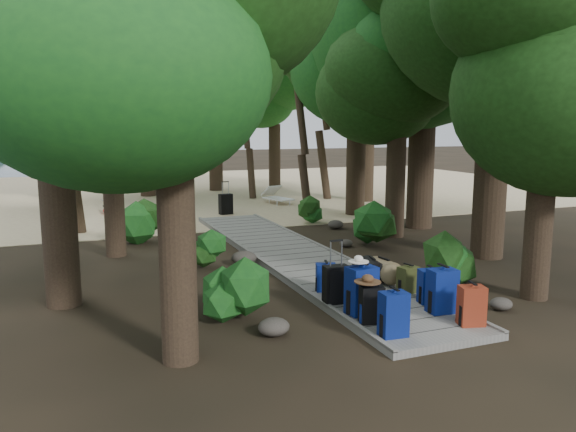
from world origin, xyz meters
name	(u,v)px	position (x,y,z in m)	size (l,w,h in m)	color
ground	(311,268)	(0.00, 0.00, 0.00)	(120.00, 120.00, 0.00)	#2E2317
sand_beach	(178,191)	(0.00, 16.00, 0.01)	(40.00, 22.00, 0.02)	beige
boardwalk	(295,256)	(0.00, 1.00, 0.06)	(2.00, 12.00, 0.12)	gray
backpack_left_a	(394,312)	(-0.67, -4.47, 0.49)	(0.39, 0.27, 0.73)	navy
backpack_left_b	(372,302)	(-0.69, -3.86, 0.45)	(0.36, 0.25, 0.66)	black
backpack_left_c	(361,288)	(-0.63, -3.42, 0.56)	(0.47, 0.34, 0.87)	navy
backpack_left_d	(326,276)	(-0.60, -2.03, 0.40)	(0.37, 0.27, 0.56)	navy
backpack_right_a	(472,304)	(0.69, -4.51, 0.46)	(0.38, 0.27, 0.68)	maroon
backpack_right_b	(442,288)	(0.64, -3.85, 0.52)	(0.45, 0.31, 0.81)	navy
backpack_right_c	(430,284)	(0.76, -3.36, 0.45)	(0.38, 0.27, 0.66)	navy
backpack_right_d	(408,278)	(0.75, -2.70, 0.39)	(0.35, 0.25, 0.54)	#39401D
duffel_right_khaki	(383,270)	(0.73, -1.86, 0.34)	(0.44, 0.66, 0.44)	brown
duffel_right_black	(372,269)	(0.60, -1.65, 0.33)	(0.41, 0.66, 0.41)	black
suitcase_on_boardwalk	(336,284)	(-0.77, -2.77, 0.45)	(0.43, 0.24, 0.67)	black
lone_suitcase_on_sand	(226,204)	(0.24, 8.12, 0.38)	(0.46, 0.26, 0.73)	black
hat_brown	(368,278)	(-0.75, -3.83, 0.84)	(0.42, 0.42, 0.13)	#51351E
hat_white	(359,258)	(-0.68, -3.40, 1.05)	(0.33, 0.33, 0.11)	silver
kayak	(109,207)	(-3.61, 10.23, 0.18)	(0.71, 3.24, 0.32)	red
sun_lounger	(278,195)	(2.97, 10.01, 0.36)	(0.67, 2.09, 0.67)	silver
tree_right_a	(547,106)	(2.95, -3.53, 3.50)	(4.20, 4.20, 7.00)	black
tree_right_b	(500,23)	(4.42, -0.55, 5.49)	(6.15, 6.15, 10.98)	black
tree_right_c	(398,98)	(3.70, 2.47, 3.92)	(4.53, 4.53, 7.85)	black
tree_right_d	(426,38)	(5.22, 3.45, 5.76)	(6.28, 6.28, 11.52)	black
tree_right_e	(357,77)	(4.56, 6.44, 4.83)	(5.36, 5.36, 9.66)	black
tree_right_f	(368,87)	(6.68, 9.46, 4.73)	(5.30, 5.30, 9.46)	black
tree_left_a	(172,95)	(-3.69, -3.92, 3.55)	(4.26, 4.26, 7.10)	black
tree_left_b	(48,58)	(-5.16, -0.76, 4.29)	(4.76, 4.76, 8.57)	black
tree_left_c	(109,111)	(-3.97, 2.88, 3.50)	(4.02, 4.02, 6.99)	black
tree_back_a	(144,86)	(-1.61, 14.59, 4.88)	(5.64, 5.64, 9.76)	black
tree_back_b	(214,92)	(1.81, 15.61, 4.75)	(5.33, 5.33, 9.51)	black
tree_back_c	(274,103)	(4.85, 15.53, 4.25)	(4.72, 4.72, 8.50)	black
tree_back_d	(57,93)	(-5.18, 13.84, 4.46)	(5.35, 5.35, 8.92)	black
palm_right_a	(310,121)	(2.64, 6.14, 3.32)	(3.89, 3.89, 6.63)	#134413
palm_right_b	(325,95)	(5.47, 10.96, 4.44)	(4.60, 4.60, 8.88)	#134413
palm_right_c	(256,123)	(2.74, 12.18, 3.26)	(4.10, 4.10, 6.52)	#134413
palm_left_a	(64,111)	(-4.95, 6.30, 3.57)	(4.49, 4.49, 7.15)	#134413
rock_left_a	(274,327)	(-2.19, -3.51, 0.14)	(0.49, 0.44, 0.27)	#4C473F
rock_left_b	(238,302)	(-2.32, -2.02, 0.09)	(0.33, 0.30, 0.18)	#4C473F
rock_left_c	(244,258)	(-1.32, 0.85, 0.16)	(0.59, 0.53, 0.32)	#4C473F
rock_left_d	(178,248)	(-2.44, 2.91, 0.07)	(0.27, 0.25, 0.15)	#4C473F
rock_right_a	(501,304)	(1.90, -3.84, 0.11)	(0.40, 0.36, 0.22)	#4C473F
rock_right_b	(447,267)	(2.62, -1.39, 0.11)	(0.42, 0.37, 0.23)	#4C473F
rock_right_c	(346,243)	(1.77, 1.73, 0.10)	(0.36, 0.32, 0.20)	#4C473F
rock_right_d	(336,224)	(2.67, 4.17, 0.14)	(0.50, 0.45, 0.27)	#4C473F
shrub_left_a	(230,293)	(-2.59, -2.53, 0.43)	(0.96, 0.96, 0.86)	#164A19
shrub_left_b	(208,250)	(-2.14, 0.91, 0.40)	(0.88, 0.88, 0.80)	#164A19
shrub_left_c	(141,222)	(-3.20, 4.15, 0.58)	(1.30, 1.30, 1.17)	#164A19
shrub_right_a	(450,261)	(2.02, -2.26, 0.49)	(1.10, 1.10, 0.99)	#164A19
shrub_right_b	(372,223)	(2.53, 1.70, 0.58)	(1.30, 1.30, 1.17)	#164A19
shrub_right_c	(308,211)	(2.22, 5.30, 0.42)	(0.94, 0.94, 0.85)	#164A19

